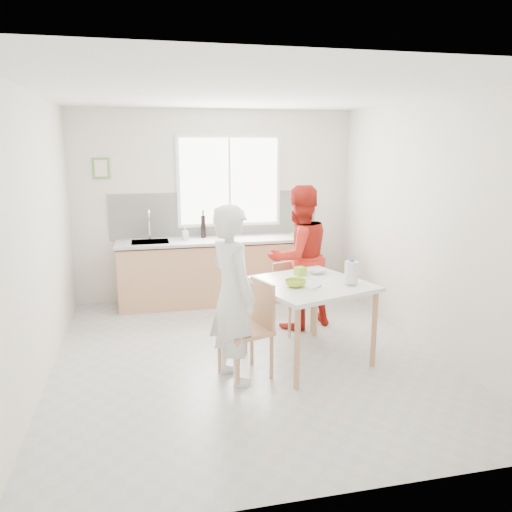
{
  "coord_description": "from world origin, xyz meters",
  "views": [
    {
      "loc": [
        -1.03,
        -4.87,
        2.21
      ],
      "look_at": [
        0.13,
        0.2,
        1.05
      ],
      "focal_mm": 35.0,
      "sensor_mm": 36.0,
      "label": 1
    }
  ],
  "objects": [
    {
      "name": "ground",
      "position": [
        0.0,
        0.0,
        0.0
      ],
      "size": [
        4.5,
        4.5,
        0.0
      ],
      "primitive_type": "plane",
      "color": "#B7B7B2",
      "rests_on": "ground"
    },
    {
      "name": "room_shell",
      "position": [
        0.0,
        0.0,
        1.64
      ],
      "size": [
        4.5,
        4.5,
        4.5
      ],
      "color": "silver",
      "rests_on": "ground"
    },
    {
      "name": "window",
      "position": [
        0.2,
        2.23,
        1.7
      ],
      "size": [
        1.5,
        0.06,
        1.3
      ],
      "color": "white",
      "rests_on": "room_shell"
    },
    {
      "name": "backsplash",
      "position": [
        0.0,
        2.24,
        1.23
      ],
      "size": [
        3.0,
        0.02,
        0.65
      ],
      "primitive_type": "cube",
      "color": "white",
      "rests_on": "room_shell"
    },
    {
      "name": "picture_frame",
      "position": [
        -1.55,
        2.23,
        1.9
      ],
      "size": [
        0.22,
        0.03,
        0.28
      ],
      "color": "#5E9C47",
      "rests_on": "room_shell"
    },
    {
      "name": "kitchen_counter",
      "position": [
        -0.0,
        1.95,
        0.42
      ],
      "size": [
        2.84,
        0.64,
        1.37
      ],
      "color": "tan",
      "rests_on": "ground"
    },
    {
      "name": "dining_table",
      "position": [
        0.59,
        -0.21,
        0.75
      ],
      "size": [
        1.37,
        1.37,
        0.84
      ],
      "rotation": [
        0.0,
        0.0,
        0.32
      ],
      "color": "white",
      "rests_on": "ground"
    },
    {
      "name": "chair_left",
      "position": [
        -0.06,
        -0.43,
        0.52
      ],
      "size": [
        0.55,
        0.55,
        0.94
      ],
      "rotation": [
        0.0,
        0.0,
        -1.25
      ],
      "color": "tan",
      "rests_on": "ground"
    },
    {
      "name": "chair_far",
      "position": [
        0.66,
        0.67,
        0.45
      ],
      "size": [
        0.48,
        0.48,
        0.83
      ],
      "rotation": [
        0.0,
        0.0,
        0.32
      ],
      "color": "tan",
      "rests_on": "ground"
    },
    {
      "name": "person_white",
      "position": [
        -0.25,
        -0.49,
        0.85
      ],
      "size": [
        0.58,
        0.71,
        1.69
      ],
      "primitive_type": "imported",
      "rotation": [
        0.0,
        0.0,
        1.89
      ],
      "color": "white",
      "rests_on": "ground"
    },
    {
      "name": "person_red",
      "position": [
        0.79,
        0.76,
        0.87
      ],
      "size": [
        1.01,
        0.9,
        1.75
      ],
      "primitive_type": "imported",
      "rotation": [
        0.0,
        0.0,
        3.46
      ],
      "color": "red",
      "rests_on": "ground"
    },
    {
      "name": "bowl_green",
      "position": [
        0.41,
        -0.32,
        0.87
      ],
      "size": [
        0.27,
        0.27,
        0.07
      ],
      "primitive_type": "imported",
      "rotation": [
        0.0,
        0.0,
        0.32
      ],
      "color": "#96B329",
      "rests_on": "dining_table"
    },
    {
      "name": "bowl_white",
      "position": [
        0.79,
        0.12,
        0.86
      ],
      "size": [
        0.24,
        0.24,
        0.05
      ],
      "primitive_type": "imported",
      "rotation": [
        0.0,
        0.0,
        0.32
      ],
      "color": "white",
      "rests_on": "dining_table"
    },
    {
      "name": "milk_jug",
      "position": [
        0.98,
        -0.38,
        0.97
      ],
      "size": [
        0.19,
        0.14,
        0.24
      ],
      "rotation": [
        0.0,
        0.0,
        0.32
      ],
      "color": "white",
      "rests_on": "dining_table"
    },
    {
      "name": "green_box",
      "position": [
        0.59,
        0.09,
        0.88
      ],
      "size": [
        0.13,
        0.13,
        0.09
      ],
      "primitive_type": "cube",
      "rotation": [
        0.0,
        0.0,
        0.32
      ],
      "color": "#8BC52D",
      "rests_on": "dining_table"
    },
    {
      "name": "spoon",
      "position": [
        0.58,
        -0.45,
        0.85
      ],
      "size": [
        0.13,
        0.11,
        0.01
      ],
      "primitive_type": "cylinder",
      "rotation": [
        0.0,
        1.57,
        0.67
      ],
      "color": "#A5A5AA",
      "rests_on": "dining_table"
    },
    {
      "name": "cutting_board",
      "position": [
        1.21,
        1.89,
        0.93
      ],
      "size": [
        0.42,
        0.37,
        0.01
      ],
      "primitive_type": "cube",
      "rotation": [
        0.0,
        0.0,
        -0.41
      ],
      "color": "#8CD932",
      "rests_on": "kitchen_counter"
    },
    {
      "name": "wine_bottle_a",
      "position": [
        -0.2,
        2.1,
        1.08
      ],
      "size": [
        0.07,
        0.07,
        0.32
      ],
      "primitive_type": "cylinder",
      "color": "black",
      "rests_on": "kitchen_counter"
    },
    {
      "name": "wine_bottle_b",
      "position": [
        0.04,
        2.04,
        1.07
      ],
      "size": [
        0.07,
        0.07,
        0.3
      ],
      "primitive_type": "cylinder",
      "color": "black",
      "rests_on": "kitchen_counter"
    },
    {
      "name": "jar_amber",
      "position": [
        0.08,
        2.0,
        1.0
      ],
      "size": [
        0.06,
        0.06,
        0.16
      ],
      "primitive_type": "cylinder",
      "color": "#915E1F",
      "rests_on": "kitchen_counter"
    },
    {
      "name": "soap_bottle",
      "position": [
        -0.47,
        1.99,
        1.01
      ],
      "size": [
        0.09,
        0.1,
        0.18
      ],
      "primitive_type": "imported",
      "rotation": [
        0.0,
        0.0,
        0.2
      ],
      "color": "#999999",
      "rests_on": "kitchen_counter"
    }
  ]
}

